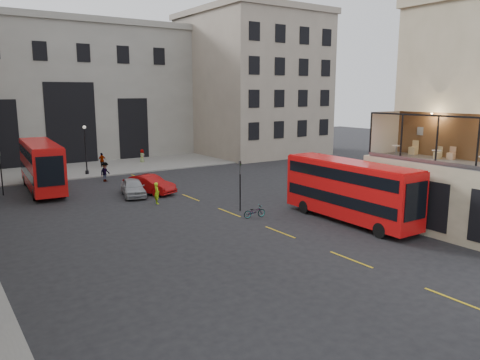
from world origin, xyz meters
TOP-DOWN VIEW (x-y plane):
  - ground at (0.00, 0.00)m, footprint 140.00×140.00m
  - host_frontage at (6.50, 0.00)m, footprint 3.00×11.00m
  - cafe_floor at (6.50, 0.00)m, footprint 3.00×10.00m
  - gateway at (-5.00, 47.99)m, footprint 35.00×10.60m
  - building_right at (20.00, 39.97)m, footprint 16.60×18.60m
  - pavement_far at (-6.00, 38.00)m, footprint 40.00×12.00m
  - traffic_light_near at (-1.00, 12.00)m, footprint 0.16×0.20m
  - traffic_light_far at (-15.00, 28.00)m, footprint 0.16×0.20m
  - street_lamp_b at (-6.00, 34.00)m, footprint 0.36×0.36m
  - bus_near at (3.50, 5.30)m, footprint 2.65×10.59m
  - bus_far at (-11.71, 28.02)m, footprint 3.38×11.24m
  - car_a at (-5.77, 21.37)m, footprint 2.83×4.79m
  - car_b at (-4.18, 21.54)m, footprint 3.56×5.21m
  - bicycle at (-1.25, 9.81)m, footprint 1.74×0.84m
  - cyclist at (-5.26, 17.58)m, footprint 0.50×0.69m
  - pedestrian_b at (-5.57, 29.25)m, footprint 1.46×1.30m
  - pedestrian_c at (-3.08, 37.84)m, footprint 1.11×0.60m
  - pedestrian_d at (2.37, 38.92)m, footprint 0.64×0.90m
  - cafe_table_mid at (5.83, 0.51)m, footprint 0.56×0.56m
  - cafe_table_far at (5.84, 3.48)m, footprint 0.58×0.58m
  - cafe_chair_b at (7.36, 0.45)m, footprint 0.45×0.45m
  - cafe_chair_c at (7.04, 1.18)m, footprint 0.47×0.47m
  - cafe_chair_d at (7.58, 3.39)m, footprint 0.49×0.49m

SIDE VIEW (x-z plane):
  - ground at x=0.00m, z-range 0.00..0.00m
  - pavement_far at x=-6.00m, z-range 0.00..0.12m
  - bicycle at x=-1.25m, z-range 0.00..0.87m
  - car_a at x=-5.77m, z-range 0.00..1.53m
  - car_b at x=-4.18m, z-range 0.00..1.62m
  - pedestrian_d at x=2.37m, z-range 0.00..1.73m
  - cyclist at x=-5.26m, z-range 0.00..1.75m
  - pedestrian_c at x=-3.08m, z-range 0.00..1.80m
  - pedestrian_b at x=-5.57m, z-range 0.00..1.96m
  - host_frontage at x=6.50m, z-range 0.00..4.50m
  - bus_near at x=3.50m, z-range 0.26..4.47m
  - street_lamp_b at x=-6.00m, z-range -0.27..5.06m
  - traffic_light_near at x=-1.00m, z-range 0.52..4.32m
  - traffic_light_far at x=-15.00m, z-range 0.52..4.32m
  - bus_far at x=-11.71m, z-range 0.27..4.69m
  - cafe_floor at x=6.50m, z-range 4.50..4.60m
  - cafe_chair_c at x=7.04m, z-range 4.44..5.24m
  - cafe_chair_b at x=7.36m, z-range 4.44..5.26m
  - cafe_chair_d at x=7.58m, z-range 4.41..5.37m
  - cafe_table_mid at x=5.83m, z-range 4.71..5.42m
  - cafe_table_far at x=5.84m, z-range 4.72..5.44m
  - gateway at x=-5.00m, z-range 0.39..18.39m
  - building_right at x=20.00m, z-range 0.39..20.39m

